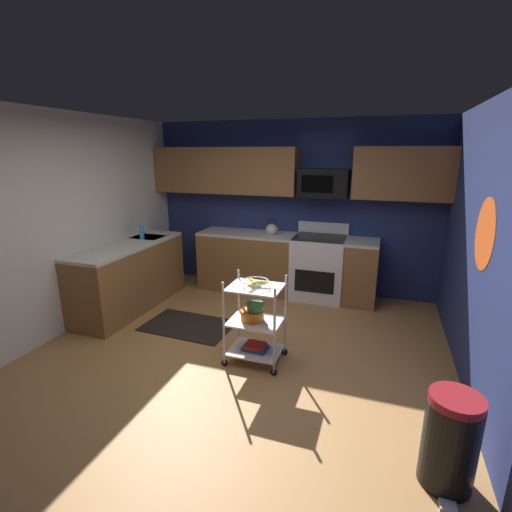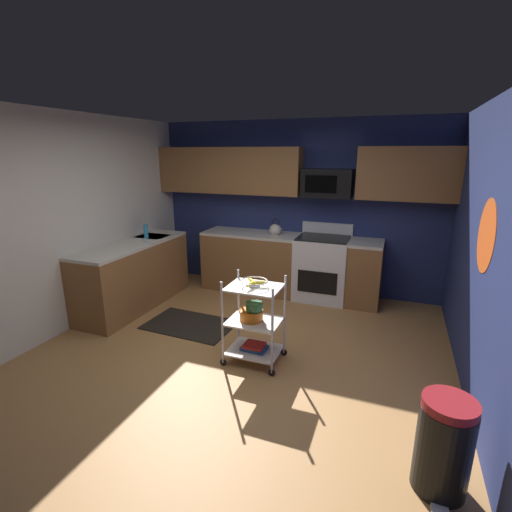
% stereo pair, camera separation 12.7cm
% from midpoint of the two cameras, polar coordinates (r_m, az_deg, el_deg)
% --- Properties ---
extents(floor, '(4.40, 4.80, 0.04)m').
position_cam_midpoint_polar(floor, '(4.10, -4.44, -16.02)').
color(floor, '#A87542').
rests_on(floor, ground).
extents(wall_back, '(4.52, 0.06, 2.60)m').
position_cam_midpoint_polar(wall_back, '(5.85, 4.82, 7.46)').
color(wall_back, navy).
rests_on(wall_back, ground).
extents(wall_left, '(0.06, 4.80, 2.60)m').
position_cam_midpoint_polar(wall_left, '(4.92, -29.47, 3.92)').
color(wall_left, silver).
rests_on(wall_left, ground).
extents(wall_right, '(0.06, 4.80, 2.60)m').
position_cam_midpoint_polar(wall_right, '(3.39, 32.14, -0.94)').
color(wall_right, navy).
rests_on(wall_right, ground).
extents(wall_flower_decal, '(0.00, 0.63, 0.63)m').
position_cam_midpoint_polar(wall_flower_decal, '(3.71, 30.78, 2.90)').
color(wall_flower_decal, '#E5591E').
extents(counter_run, '(3.56, 2.46, 0.92)m').
position_cam_midpoint_polar(counter_run, '(5.52, -5.46, -1.96)').
color(counter_run, brown).
rests_on(counter_run, ground).
extents(oven_range, '(0.76, 0.65, 1.10)m').
position_cam_midpoint_polar(oven_range, '(5.62, 8.91, -1.63)').
color(oven_range, white).
rests_on(oven_range, ground).
extents(upper_cabinets, '(4.40, 0.33, 0.70)m').
position_cam_midpoint_polar(upper_cabinets, '(5.64, 3.28, 12.80)').
color(upper_cabinets, brown).
extents(microwave, '(0.70, 0.39, 0.40)m').
position_cam_midpoint_polar(microwave, '(5.49, 9.65, 10.96)').
color(microwave, black).
extents(rolling_cart, '(0.60, 0.44, 0.91)m').
position_cam_midpoint_polar(rolling_cart, '(3.88, -1.05, -9.94)').
color(rolling_cart, silver).
rests_on(rolling_cart, ground).
extents(fruit_bowl, '(0.27, 0.27, 0.07)m').
position_cam_midpoint_polar(fruit_bowl, '(3.72, -1.09, -4.05)').
color(fruit_bowl, silver).
rests_on(fruit_bowl, rolling_cart).
extents(mixing_bowl_large, '(0.25, 0.25, 0.11)m').
position_cam_midpoint_polar(mixing_bowl_large, '(3.86, -1.52, -8.99)').
color(mixing_bowl_large, orange).
rests_on(mixing_bowl_large, rolling_cart).
extents(mixing_bowl_small, '(0.18, 0.18, 0.08)m').
position_cam_midpoint_polar(mixing_bowl_small, '(3.81, -1.08, -7.71)').
color(mixing_bowl_small, '#387F4C').
rests_on(mixing_bowl_small, rolling_cart).
extents(book_stack, '(0.27, 0.20, 0.06)m').
position_cam_midpoint_polar(book_stack, '(4.01, -1.03, -13.74)').
color(book_stack, '#1E4C8C').
rests_on(book_stack, rolling_cart).
extents(kettle, '(0.21, 0.18, 0.26)m').
position_cam_midpoint_polar(kettle, '(5.65, 1.78, 4.09)').
color(kettle, beige).
rests_on(kettle, counter_run).
extents(dish_soap_bottle, '(0.06, 0.06, 0.20)m').
position_cam_midpoint_polar(dish_soap_bottle, '(5.61, -17.73, 3.50)').
color(dish_soap_bottle, '#2D8CBF').
rests_on(dish_soap_bottle, counter_run).
extents(trash_can, '(0.34, 0.42, 0.66)m').
position_cam_midpoint_polar(trash_can, '(2.94, 26.41, -24.04)').
color(trash_can, black).
rests_on(trash_can, ground).
extents(floor_rug, '(1.13, 0.74, 0.01)m').
position_cam_midpoint_polar(floor_rug, '(4.88, -11.06, -10.42)').
color(floor_rug, black).
rests_on(floor_rug, ground).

